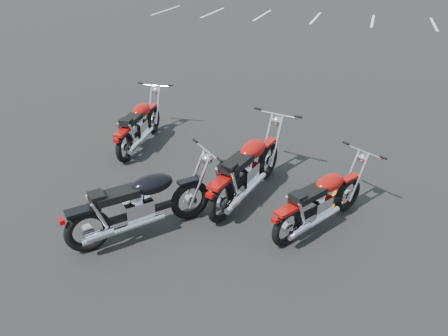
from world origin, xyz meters
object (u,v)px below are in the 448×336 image
(motorcycle_second_black, at_px, (140,204))
(motorcycle_rear_red, at_px, (320,201))
(motorcycle_front_red, at_px, (139,125))
(motorcycle_third_red, at_px, (247,169))

(motorcycle_second_black, xyz_separation_m, motorcycle_rear_red, (2.46, 1.02, -0.06))
(motorcycle_second_black, bearing_deg, motorcycle_rear_red, 22.49)
(motorcycle_second_black, height_order, motorcycle_rear_red, motorcycle_second_black)
(motorcycle_front_red, height_order, motorcycle_third_red, motorcycle_third_red)
(motorcycle_front_red, xyz_separation_m, motorcycle_third_red, (2.70, -1.28, 0.05))
(motorcycle_rear_red, bearing_deg, motorcycle_front_red, 156.23)
(motorcycle_second_black, bearing_deg, motorcycle_front_red, 118.71)
(motorcycle_second_black, height_order, motorcycle_third_red, motorcycle_third_red)
(motorcycle_front_red, distance_m, motorcycle_second_black, 3.16)
(motorcycle_front_red, xyz_separation_m, motorcycle_second_black, (1.52, -2.77, 0.04))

